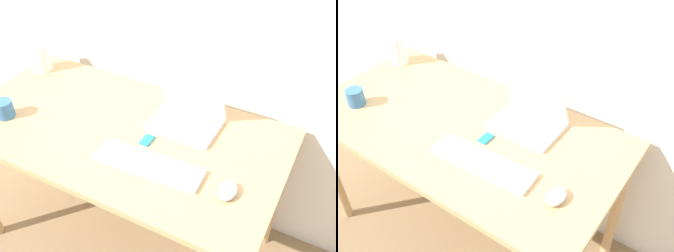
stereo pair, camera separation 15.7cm
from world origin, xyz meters
The scene contains 7 objects.
desk centered at (0.00, 0.38, 0.69)m, with size 1.45×0.75×0.77m.
laptop centered at (0.24, 0.56, 0.82)m, with size 0.30×0.22×0.22m.
keyboard centered at (0.23, 0.24, 0.78)m, with size 0.44×0.14×0.02m.
mouse centered at (0.55, 0.25, 0.79)m, with size 0.07×0.10×0.04m.
vase centered at (-0.64, 0.61, 0.88)m, with size 0.10×0.10×0.21m.
mp3_player centered at (0.15, 0.37, 0.78)m, with size 0.04×0.07×0.01m.
mug centered at (-0.51, 0.21, 0.81)m, with size 0.08×0.08×0.08m.
Camera 1 is at (0.81, -0.69, 1.87)m, focal length 42.00 mm.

